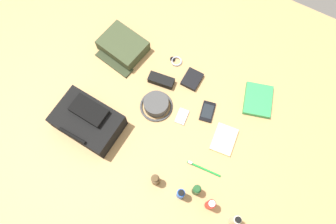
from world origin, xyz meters
The scene contains 17 objects.
ground_plane centered at (0.00, 0.00, -0.01)m, with size 2.64×2.02×0.02m, color tan.
backpack centered at (0.33, 0.25, 0.06)m, with size 0.34×0.24×0.14m.
toiletry_pouch centered at (0.41, -0.22, 0.04)m, with size 0.27×0.26×0.07m.
bucket_hat centered at (0.08, -0.01, 0.03)m, with size 0.18×0.18×0.06m.
lotion_bottle centered at (-0.52, 0.32, 0.08)m, with size 0.04×0.04×0.16m.
sunscreen_spray centered at (-0.40, 0.31, 0.06)m, with size 0.04×0.04×0.13m.
shampoo_bottle centered at (-0.31, 0.28, 0.05)m, with size 0.04×0.04×0.11m.
deodorant_spray centered at (-0.25, 0.33, 0.06)m, with size 0.04×0.04×0.13m.
cologne_bottle centered at (-0.12, 0.33, 0.05)m, with size 0.04×0.04×0.11m.
paperback_novel centered at (-0.38, -0.30, 0.01)m, with size 0.19×0.22×0.03m.
cell_phone centered at (-0.18, -0.11, 0.01)m, with size 0.09×0.12×0.01m.
media_player centered at (-0.07, -0.03, 0.01)m, with size 0.06×0.09×0.01m.
wristwatch centered at (0.11, -0.30, 0.01)m, with size 0.07×0.06×0.01m.
toothbrush centered at (-0.29, 0.17, 0.01)m, with size 0.18×0.03×0.02m.
wallet centered at (-0.02, -0.24, 0.01)m, with size 0.09×0.11×0.02m, color black.
notepad centered at (-0.32, -0.02, 0.01)m, with size 0.11×0.15×0.02m, color beige.
sunglasses_case centered at (0.12, -0.15, 0.02)m, with size 0.14×0.06×0.04m, color black.
Camera 1 is at (-0.27, 0.48, 1.59)m, focal length 34.10 mm.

